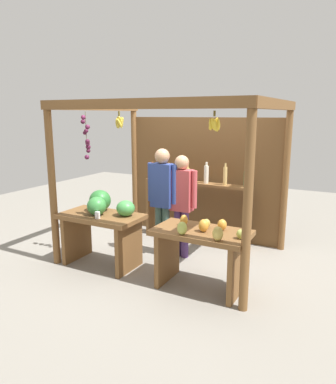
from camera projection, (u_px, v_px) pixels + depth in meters
name	position (u px, v px, depth m)	size (l,w,h in m)	color
ground_plane	(174.00, 255.00, 5.50)	(12.00, 12.00, 0.00)	gray
market_stall	(188.00, 164.00, 5.61)	(2.86, 2.17, 2.27)	brown
fruit_counter_left	(103.00, 219.00, 5.07)	(1.15, 0.69, 1.04)	brown
fruit_counter_right	(202.00, 246.00, 4.36)	(1.15, 0.65, 0.90)	brown
bottle_shelf_unit	(196.00, 195.00, 6.01)	(1.83, 0.22, 1.35)	brown
vendor_man	(162.00, 193.00, 5.34)	(0.48, 0.22, 1.61)	#3E594F
vendor_woman	(182.00, 198.00, 5.28)	(0.48, 0.21, 1.52)	#482E66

